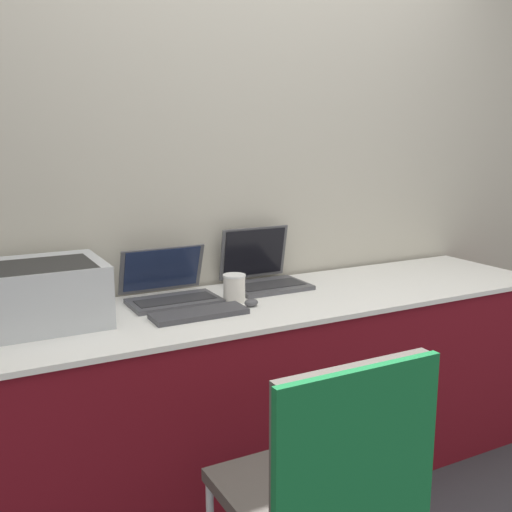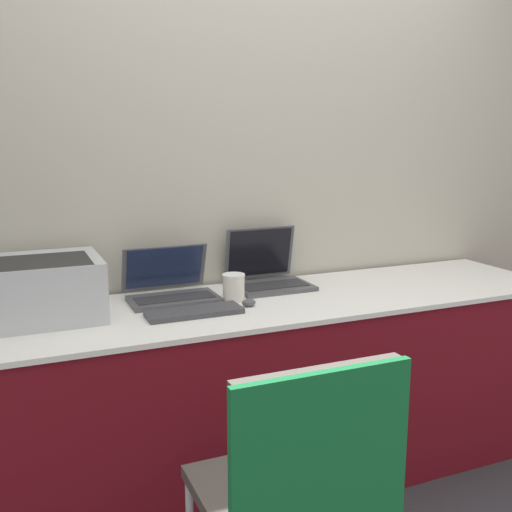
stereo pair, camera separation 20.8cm
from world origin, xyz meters
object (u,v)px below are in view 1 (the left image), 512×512
printer (44,291)px  mouse (251,303)px  laptop_left (170,289)px  external_keyboard (199,314)px  coffee_cup (234,288)px  chair (331,476)px  laptop_right (264,273)px

printer → mouse: printer is taller
laptop_left → mouse: 0.34m
external_keyboard → mouse: size_ratio=6.37×
laptop_left → coffee_cup: laptop_left is taller
coffee_cup → chair: size_ratio=0.12×
laptop_right → external_keyboard: laptop_right is taller
printer → laptop_left: 0.51m
coffee_cup → laptop_right: bearing=36.6°
printer → chair: (0.56, -0.98, -0.35)m
laptop_right → external_keyboard: (-0.43, -0.29, -0.05)m
laptop_left → coffee_cup: size_ratio=3.21×
laptop_left → mouse: (0.25, -0.23, -0.03)m
printer → external_keyboard: 0.56m
printer → external_keyboard: bearing=-18.8°
coffee_cup → external_keyboard: bearing=-149.3°
laptop_left → laptop_right: laptop_right is taller
coffee_cup → laptop_left: bearing=149.7°
external_keyboard → mouse: bearing=5.5°
mouse → coffee_cup: bearing=104.3°
external_keyboard → chair: size_ratio=0.40×
laptop_right → chair: size_ratio=0.36×
mouse → chair: bearing=-103.1°
external_keyboard → chair: bearing=-87.3°
mouse → chair: chair is taller
printer → external_keyboard: printer is taller
laptop_right → chair: laptop_right is taller
printer → mouse: bearing=-11.6°
printer → laptop_right: (0.95, 0.12, -0.06)m
laptop_left → external_keyboard: size_ratio=0.99×
external_keyboard → coffee_cup: (0.21, 0.12, 0.05)m
laptop_left → coffee_cup: (0.23, -0.13, 0.01)m
printer → chair: size_ratio=0.45×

